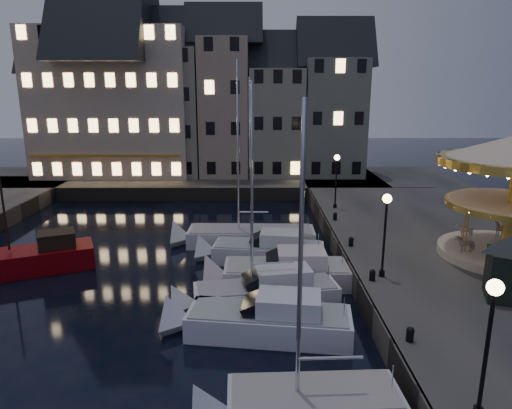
{
  "coord_description": "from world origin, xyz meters",
  "views": [
    {
      "loc": [
        0.9,
        -19.99,
        10.27
      ],
      "look_at": [
        1.0,
        8.0,
        3.2
      ],
      "focal_mm": 32.0,
      "sensor_mm": 36.0,
      "label": 1
    }
  ],
  "objects_px": {
    "motorboat_a": "(296,408)",
    "red_fishing_boat": "(34,259)",
    "bollard_d": "(335,216)",
    "streetlamp_c": "(336,173)",
    "bollard_b": "(372,274)",
    "bollard_c": "(351,241)",
    "motorboat_f": "(243,237)",
    "motorboat_c": "(258,294)",
    "streetlamp_b": "(385,224)",
    "motorboat_b": "(259,321)",
    "bollard_a": "(410,334)",
    "motorboat_d": "(279,273)",
    "motorboat_e": "(262,251)",
    "streetlamp_a": "(489,330)"
  },
  "relations": [
    {
      "from": "motorboat_a",
      "to": "red_fishing_boat",
      "type": "xyz_separation_m",
      "value": [
        -14.15,
        12.58,
        0.15
      ]
    },
    {
      "from": "bollard_d",
      "to": "motorboat_a",
      "type": "relative_size",
      "value": 0.05
    },
    {
      "from": "streetlamp_c",
      "to": "bollard_b",
      "type": "height_order",
      "value": "streetlamp_c"
    },
    {
      "from": "bollard_c",
      "to": "motorboat_f",
      "type": "xyz_separation_m",
      "value": [
        -6.51,
        4.02,
        -1.07
      ]
    },
    {
      "from": "streetlamp_c",
      "to": "motorboat_c",
      "type": "bearing_deg",
      "value": -113.35
    },
    {
      "from": "streetlamp_b",
      "to": "motorboat_f",
      "type": "height_order",
      "value": "motorboat_f"
    },
    {
      "from": "streetlamp_b",
      "to": "bollard_d",
      "type": "distance_m",
      "value": 10.3
    },
    {
      "from": "bollard_d",
      "to": "motorboat_b",
      "type": "distance_m",
      "value": 14.42
    },
    {
      "from": "bollard_a",
      "to": "motorboat_c",
      "type": "xyz_separation_m",
      "value": [
        -5.54,
        5.28,
        -0.93
      ]
    },
    {
      "from": "streetlamp_b",
      "to": "motorboat_d",
      "type": "bearing_deg",
      "value": 158.22
    },
    {
      "from": "motorboat_c",
      "to": "motorboat_e",
      "type": "distance_m",
      "value": 6.11
    },
    {
      "from": "streetlamp_a",
      "to": "motorboat_d",
      "type": "distance_m",
      "value": 13.42
    },
    {
      "from": "motorboat_b",
      "to": "red_fishing_boat",
      "type": "xyz_separation_m",
      "value": [
        -13.06,
        7.25,
        0.05
      ]
    },
    {
      "from": "streetlamp_a",
      "to": "bollard_b",
      "type": "distance_m",
      "value": 9.82
    },
    {
      "from": "streetlamp_b",
      "to": "bollard_b",
      "type": "xyz_separation_m",
      "value": [
        -0.6,
        -0.5,
        -2.41
      ]
    },
    {
      "from": "streetlamp_a",
      "to": "motorboat_a",
      "type": "height_order",
      "value": "motorboat_a"
    },
    {
      "from": "streetlamp_a",
      "to": "streetlamp_b",
      "type": "bearing_deg",
      "value": 90.0
    },
    {
      "from": "streetlamp_b",
      "to": "red_fishing_boat",
      "type": "xyz_separation_m",
      "value": [
        -19.14,
        3.95,
        -3.33
      ]
    },
    {
      "from": "bollard_d",
      "to": "motorboat_d",
      "type": "xyz_separation_m",
      "value": [
        -4.39,
        -8.01,
        -0.96
      ]
    },
    {
      "from": "motorboat_f",
      "to": "red_fishing_boat",
      "type": "bearing_deg",
      "value": -159.22
    },
    {
      "from": "bollard_d",
      "to": "streetlamp_c",
      "type": "bearing_deg",
      "value": 80.27
    },
    {
      "from": "streetlamp_a",
      "to": "streetlamp_b",
      "type": "height_order",
      "value": "same"
    },
    {
      "from": "bollard_d",
      "to": "motorboat_c",
      "type": "distance_m",
      "value": 12.11
    },
    {
      "from": "bollard_d",
      "to": "motorboat_b",
      "type": "xyz_separation_m",
      "value": [
        -5.49,
        -13.3,
        -0.96
      ]
    },
    {
      "from": "motorboat_a",
      "to": "motorboat_c",
      "type": "relative_size",
      "value": 1.02
    },
    {
      "from": "streetlamp_a",
      "to": "streetlamp_c",
      "type": "bearing_deg",
      "value": 90.0
    },
    {
      "from": "bollard_a",
      "to": "motorboat_a",
      "type": "relative_size",
      "value": 0.05
    },
    {
      "from": "motorboat_c",
      "to": "motorboat_d",
      "type": "distance_m",
      "value": 2.95
    },
    {
      "from": "motorboat_c",
      "to": "motorboat_d",
      "type": "relative_size",
      "value": 1.37
    },
    {
      "from": "motorboat_c",
      "to": "streetlamp_a",
      "type": "bearing_deg",
      "value": -56.5
    },
    {
      "from": "streetlamp_b",
      "to": "bollard_c",
      "type": "xyz_separation_m",
      "value": [
        -0.6,
        4.5,
        -2.41
      ]
    },
    {
      "from": "streetlamp_b",
      "to": "streetlamp_c",
      "type": "distance_m",
      "value": 13.5
    },
    {
      "from": "bollard_d",
      "to": "motorboat_e",
      "type": "height_order",
      "value": "motorboat_e"
    },
    {
      "from": "streetlamp_a",
      "to": "bollard_a",
      "type": "height_order",
      "value": "streetlamp_a"
    },
    {
      "from": "bollard_c",
      "to": "motorboat_a",
      "type": "height_order",
      "value": "motorboat_a"
    },
    {
      "from": "streetlamp_c",
      "to": "motorboat_a",
      "type": "xyz_separation_m",
      "value": [
        -4.99,
        -22.13,
        -3.48
      ]
    },
    {
      "from": "bollard_c",
      "to": "motorboat_d",
      "type": "bearing_deg",
      "value": -150.28
    },
    {
      "from": "streetlamp_c",
      "to": "motorboat_d",
      "type": "distance_m",
      "value": 12.99
    },
    {
      "from": "bollard_c",
      "to": "bollard_d",
      "type": "bearing_deg",
      "value": 90.0
    },
    {
      "from": "motorboat_d",
      "to": "red_fishing_boat",
      "type": "distance_m",
      "value": 14.29
    },
    {
      "from": "red_fishing_boat",
      "to": "bollard_b",
      "type": "bearing_deg",
      "value": -13.49
    },
    {
      "from": "motorboat_b",
      "to": "motorboat_f",
      "type": "xyz_separation_m",
      "value": [
        -1.02,
        11.82,
        -0.11
      ]
    },
    {
      "from": "streetlamp_b",
      "to": "streetlamp_c",
      "type": "relative_size",
      "value": 1.0
    },
    {
      "from": "streetlamp_b",
      "to": "bollard_a",
      "type": "height_order",
      "value": "streetlamp_b"
    },
    {
      "from": "bollard_a",
      "to": "bollard_c",
      "type": "distance_m",
      "value": 10.5
    },
    {
      "from": "streetlamp_c",
      "to": "bollard_a",
      "type": "distance_m",
      "value": 19.66
    },
    {
      "from": "streetlamp_b",
      "to": "bollard_d",
      "type": "relative_size",
      "value": 7.32
    },
    {
      "from": "bollard_b",
      "to": "motorboat_d",
      "type": "relative_size",
      "value": 0.07
    },
    {
      "from": "bollard_d",
      "to": "motorboat_c",
      "type": "height_order",
      "value": "motorboat_c"
    },
    {
      "from": "streetlamp_c",
      "to": "motorboat_a",
      "type": "distance_m",
      "value": 22.95
    }
  ]
}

